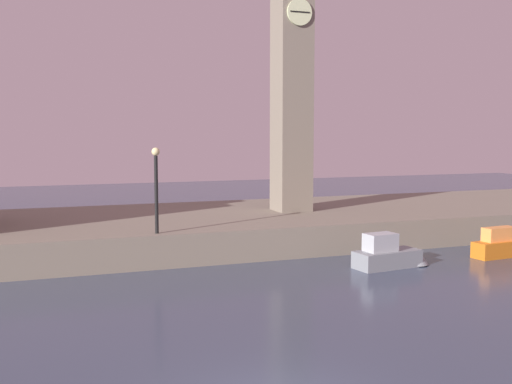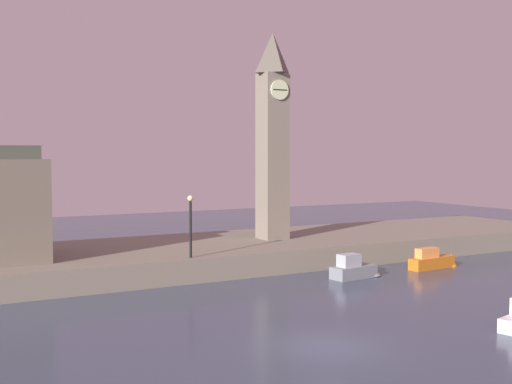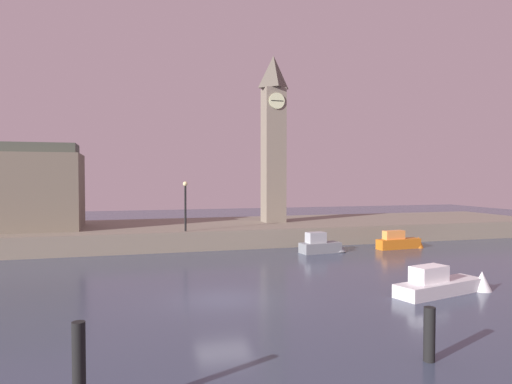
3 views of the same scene
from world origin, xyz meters
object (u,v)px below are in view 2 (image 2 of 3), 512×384
clock_tower (273,133)px  boat_cruiser_grey (356,269)px  streetlamp (191,219)px  boat_patrol_orange (434,261)px

clock_tower → boat_cruiser_grey: bearing=-83.6°
streetlamp → clock_tower: bearing=31.0°
clock_tower → streetlamp: size_ratio=4.01×
boat_cruiser_grey → boat_patrol_orange: 6.68m
boat_cruiser_grey → boat_patrol_orange: (6.68, 0.13, -0.01)m
clock_tower → boat_patrol_orange: clock_tower is taller
streetlamp → boat_patrol_orange: 17.08m
streetlamp → boat_cruiser_grey: (9.71, -3.61, -3.33)m
streetlamp → boat_patrol_orange: streetlamp is taller
boat_cruiser_grey → clock_tower: bearing=96.4°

